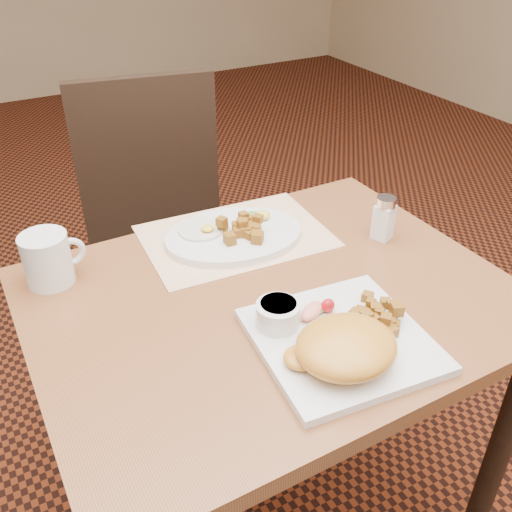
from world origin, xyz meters
The scene contains 14 objects.
table centered at (0.00, 0.00, 0.64)m, with size 0.90×0.70×0.75m.
chair_far centered at (0.01, 0.68, 0.54)m, with size 0.49×0.50×0.97m.
placemat centered at (0.04, 0.23, 0.75)m, with size 0.40×0.28×0.00m, color white.
plate_square centered at (0.03, -0.18, 0.76)m, with size 0.28×0.28×0.02m, color silver.
plate_oval centered at (0.03, 0.22, 0.76)m, with size 0.30×0.23×0.02m, color silver, non-canonical shape.
hollandaise_mound centered at (0.00, -0.23, 0.79)m, with size 0.18×0.15×0.06m.
ramekin centered at (-0.05, -0.09, 0.79)m, with size 0.08×0.08×0.04m.
garnish_sq centered at (0.03, -0.10, 0.78)m, with size 0.08×0.05×0.03m.
fried_egg centered at (-0.03, 0.26, 0.77)m, with size 0.10×0.10×0.02m.
garnish_ov centered at (0.10, 0.25, 0.78)m, with size 0.06×0.05×0.02m.
salt_shaker centered at (0.32, 0.06, 0.80)m, with size 0.05×0.05×0.10m.
coffee_mug centered at (-0.36, 0.25, 0.80)m, with size 0.12×0.09×0.10m.
home_fries_sq centered at (0.11, -0.17, 0.78)m, with size 0.10×0.12×0.04m.
home_fries_ov centered at (0.04, 0.20, 0.78)m, with size 0.11×0.11×0.04m.
Camera 1 is at (-0.45, -0.75, 1.41)m, focal length 40.00 mm.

